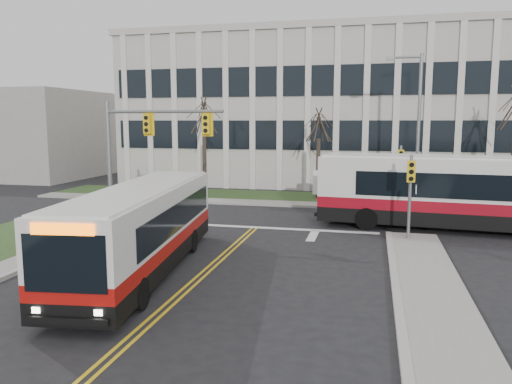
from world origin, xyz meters
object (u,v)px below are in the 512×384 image
object	(u,v)px
directory_sign	(324,183)
bus_main	(142,231)
bus_cross	(459,194)
newspaper_box_red	(28,239)
streetlight	(416,122)

from	to	relation	value
directory_sign	bus_main	size ratio (longest dim) A/B	0.18
bus_cross	newspaper_box_red	world-z (taller)	bus_cross
streetlight	newspaper_box_red	bearing A→B (deg)	-137.86
bus_main	directory_sign	bearing A→B (deg)	67.87
bus_main	streetlight	bearing A→B (deg)	50.48
bus_cross	newspaper_box_red	xyz separation A→B (m)	(-17.61, -8.10, -1.28)
streetlight	directory_sign	bearing A→B (deg)	166.77
streetlight	bus_cross	xyz separation A→B (m)	(1.62, -6.37, -3.44)
directory_sign	bus_cross	world-z (taller)	bus_cross
streetlight	bus_main	size ratio (longest dim) A/B	0.83
streetlight	bus_cross	world-z (taller)	streetlight
newspaper_box_red	directory_sign	bearing A→B (deg)	53.16
bus_cross	newspaper_box_red	bearing A→B (deg)	-60.15
streetlight	bus_cross	distance (m)	7.42
bus_main	bus_cross	distance (m)	15.25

